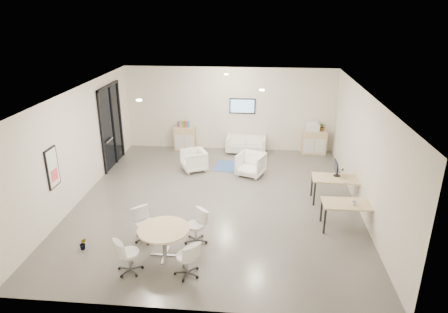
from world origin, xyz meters
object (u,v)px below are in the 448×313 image
armchair_left (194,159)px  desk_front (350,206)px  sideboard_right (314,142)px  sideboard_left (185,138)px  desk_rear (337,180)px  loveseat (246,145)px  round_table (164,232)px  armchair_right (251,163)px

armchair_left → desk_front: armchair_left is taller
sideboard_right → armchair_left: 4.77m
sideboard_right → sideboard_left: bearing=179.9°
sideboard_left → desk_rear: size_ratio=0.63×
sideboard_right → loveseat: bearing=-177.1°
loveseat → round_table: 7.15m
desk_rear → round_table: (-4.33, -3.10, -0.04)m
sideboard_left → armchair_left: 2.18m
armchair_right → loveseat: bearing=117.7°
armchair_left → desk_rear: (4.48, -1.93, 0.27)m
sideboard_left → armchair_left: (0.69, -2.07, -0.06)m
sideboard_left → loveseat: sideboard_left is taller
armchair_left → desk_rear: size_ratio=0.55×
sideboard_right → round_table: 8.22m
armchair_left → round_table: bearing=-24.5°
armchair_left → armchair_right: bearing=56.4°
armchair_left → desk_rear: bearing=40.5°
armchair_left → sideboard_left: bearing=172.2°
armchair_left → loveseat: bearing=112.1°
sideboard_right → armchair_right: size_ratio=1.09×
armchair_right → desk_front: (2.58, -3.18, 0.22)m
loveseat → desk_front: bearing=-58.8°
sideboard_left → round_table: bearing=-83.3°
armchair_left → round_table: size_ratio=0.68×
sideboard_left → armchair_right: size_ratio=1.08×
desk_rear → round_table: desk_rear is taller
desk_rear → desk_front: (0.06, -1.50, -0.02)m
sideboard_right → desk_rear: sideboard_right is taller
desk_rear → sideboard_right: bearing=95.7°
loveseat → desk_rear: (2.76, -3.86, 0.36)m
sideboard_left → round_table: sideboard_left is taller
sideboard_left → desk_front: sideboard_left is taller
desk_rear → round_table: 5.33m
sideboard_left → desk_rear: (5.17, -4.00, 0.21)m
sideboard_right → round_table: sideboard_right is taller
sideboard_left → desk_front: (5.22, -5.50, 0.19)m
armchair_left → desk_front: bearing=26.7°
armchair_right → armchair_left: bearing=-165.9°
sideboard_left → armchair_left: bearing=-71.7°
armchair_right → desk_rear: bearing=-12.2°
sideboard_left → sideboard_right: (4.98, -0.01, 0.00)m
sideboard_right → desk_front: sideboard_right is taller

